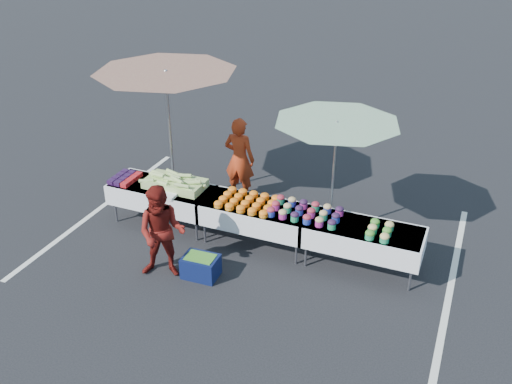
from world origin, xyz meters
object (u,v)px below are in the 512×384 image
at_px(table_center, 256,214).
at_px(storage_bin, 201,266).
at_px(table_right, 363,237).
at_px(customer, 162,233).
at_px(table_left, 162,194).
at_px(vendor, 240,159).
at_px(umbrella_right, 336,132).
at_px(umbrella_left, 166,83).

bearing_deg(table_center, storage_bin, -110.60).
height_order(table_right, customer, customer).
xyz_separation_m(customer, storage_bin, (0.54, 0.17, -0.58)).
bearing_deg(table_center, table_right, 0.00).
bearing_deg(storage_bin, table_right, 24.97).
bearing_deg(table_left, vendor, 57.96).
height_order(table_left, customer, customer).
distance_m(table_center, umbrella_right, 1.88).
distance_m(table_left, table_right, 3.60).
relative_size(vendor, umbrella_left, 0.58).
bearing_deg(table_center, umbrella_right, 37.02).
relative_size(table_right, vendor, 1.13).
xyz_separation_m(vendor, umbrella_left, (-1.11, -0.60, 1.53)).
bearing_deg(vendor, umbrella_left, 28.58).
bearing_deg(umbrella_right, table_left, -164.38).
distance_m(table_center, storage_bin, 1.31).
height_order(table_center, vendor, vendor).
distance_m(table_center, customer, 1.67).
bearing_deg(customer, table_right, 8.54).
bearing_deg(table_left, table_center, 0.00).
xyz_separation_m(table_left, table_right, (3.60, 0.00, 0.00)).
distance_m(table_left, storage_bin, 1.84).
height_order(table_left, table_right, same).
bearing_deg(table_center, vendor, 123.42).
xyz_separation_m(umbrella_right, storage_bin, (-1.50, -1.97, -1.73)).
xyz_separation_m(table_center, customer, (-0.98, -1.34, 0.18)).
bearing_deg(umbrella_left, umbrella_right, 0.00).
bearing_deg(table_left, table_right, 0.00).
distance_m(vendor, storage_bin, 2.69).
distance_m(customer, umbrella_right, 3.18).
distance_m(customer, storage_bin, 0.81).
distance_m(vendor, customer, 2.75).
xyz_separation_m(table_right, customer, (-2.78, -1.34, 0.18)).
relative_size(table_left, table_right, 1.00).
bearing_deg(umbrella_left, table_right, -11.78).
relative_size(vendor, storage_bin, 2.93).
distance_m(table_left, table_center, 1.80).
xyz_separation_m(umbrella_left, umbrella_right, (3.10, 0.00, -0.44)).
relative_size(customer, umbrella_right, 0.66).
height_order(umbrella_left, storage_bin, umbrella_left).
bearing_deg(vendor, customer, 89.06).
bearing_deg(customer, vendor, 71.55).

